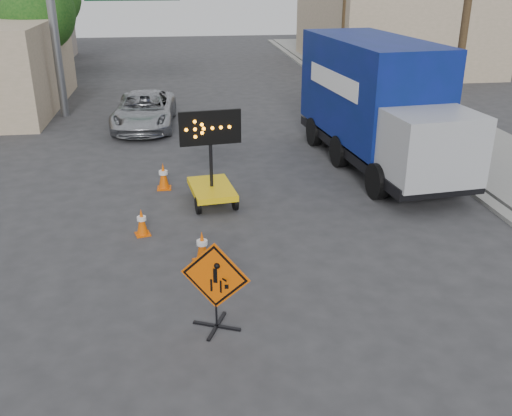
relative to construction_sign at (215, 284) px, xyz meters
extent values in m
plane|color=#2D2D30|center=(0.90, -0.64, -0.92)|extent=(100.00, 100.00, 0.00)
cube|color=gray|center=(8.10, 14.36, -0.86)|extent=(0.40, 60.00, 0.12)
cube|color=gray|center=(10.40, 14.36, -0.85)|extent=(4.00, 60.00, 0.15)
cube|color=tan|center=(13.90, 29.36, 1.38)|extent=(10.00, 14.00, 4.60)
cylinder|color=slate|center=(-5.60, 17.36, 2.48)|extent=(0.36, 0.36, 6.80)
cylinder|color=slate|center=(-7.60, 25.36, 3.58)|extent=(0.44, 0.44, 9.00)
cylinder|color=#48371E|center=(8.90, 9.36, 3.58)|extent=(0.26, 0.26, 9.00)
cylinder|color=#48371E|center=(8.90, 23.36, 3.58)|extent=(0.26, 0.26, 9.00)
cylinder|color=#48371E|center=(-7.10, 21.36, 0.70)|extent=(0.28, 0.28, 3.25)
sphere|color=#124012|center=(-7.10, 21.36, 3.25)|extent=(3.71, 3.71, 3.71)
cylinder|color=#48371E|center=(-8.10, 29.36, 0.87)|extent=(0.28, 0.28, 3.58)
cube|color=black|center=(0.00, 0.00, -0.90)|extent=(0.88, 0.43, 0.04)
cube|color=black|center=(0.00, 0.00, -0.90)|extent=(0.43, 0.88, 0.04)
cylinder|color=black|center=(0.00, 0.00, -0.56)|extent=(0.04, 0.04, 0.73)
cube|color=#E15404|center=(0.00, 0.00, 0.17)|extent=(1.22, 0.55, 1.32)
cube|color=black|center=(0.00, 0.00, 0.17)|extent=(1.13, 0.50, 1.23)
cube|color=yellow|center=(0.32, 6.12, -0.50)|extent=(1.36, 2.01, 0.17)
cylinder|color=black|center=(0.32, 6.12, 0.58)|extent=(0.09, 0.09, 2.07)
cube|color=black|center=(0.32, 6.12, 1.29)|extent=(1.69, 0.31, 0.94)
imported|color=#A9ACB1|center=(-1.92, 14.86, -0.21)|extent=(2.67, 5.29, 1.44)
cube|color=black|center=(5.99, 8.68, -0.29)|extent=(3.40, 8.71, 0.32)
cube|color=#06194E|center=(5.99, 9.53, 1.57)|extent=(3.31, 6.82, 3.19)
cube|color=#9EA0A5|center=(5.99, 5.28, 0.72)|extent=(2.62, 2.15, 1.91)
cube|color=#E15404|center=(-0.13, 2.61, -0.91)|extent=(0.49, 0.49, 0.03)
cone|color=#E15404|center=(-0.13, 2.61, -0.53)|extent=(0.30, 0.30, 0.73)
cylinder|color=silver|center=(-0.13, 2.61, -0.44)|extent=(0.25, 0.25, 0.11)
cube|color=#E15404|center=(-1.56, 4.25, -0.91)|extent=(0.44, 0.44, 0.03)
cone|color=#E15404|center=(-1.56, 4.25, -0.56)|extent=(0.28, 0.28, 0.67)
cylinder|color=silver|center=(-1.56, 4.25, -0.48)|extent=(0.23, 0.23, 0.10)
cube|color=#E15404|center=(-1.06, 7.46, -0.91)|extent=(0.42, 0.42, 0.03)
cone|color=#E15404|center=(-1.06, 7.46, -0.50)|extent=(0.32, 0.32, 0.78)
cylinder|color=silver|center=(-1.06, 7.46, -0.41)|extent=(0.26, 0.26, 0.11)
camera|label=1|loc=(-0.49, -8.96, 5.27)|focal=40.00mm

